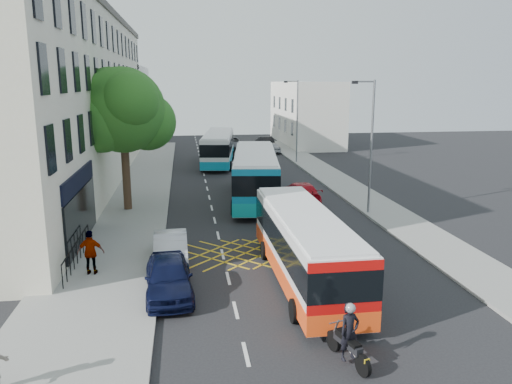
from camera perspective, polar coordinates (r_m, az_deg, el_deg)
name	(u,v)px	position (r m, az deg, el deg)	size (l,w,h in m)	color
ground	(322,305)	(19.04, 7.52, -12.63)	(120.00, 120.00, 0.00)	black
pavement_left	(128,210)	(32.74, -14.39, -1.98)	(5.00, 70.00, 0.15)	gray
pavement_right	(369,201)	(34.81, 12.78, -1.04)	(3.00, 70.00, 0.15)	gray
terrace_main	(64,98)	(42.06, -21.13, 9.94)	(8.30, 45.00, 13.50)	beige
terrace_far	(116,104)	(72.19, -15.75, 9.66)	(8.00, 20.00, 10.00)	silver
building_right	(305,113)	(66.59, 5.61, 8.99)	(6.00, 18.00, 8.00)	silver
street_tree	(122,111)	(31.77, -15.03, 8.93)	(6.30, 5.70, 8.80)	#382619
lamp_near	(370,140)	(30.80, 12.90, 5.81)	(1.45, 0.15, 8.00)	slate
lamp_far	(296,117)	(49.91, 4.61, 8.55)	(1.45, 0.15, 8.00)	slate
railings	(77,251)	(23.55, -19.80, -6.40)	(0.08, 5.60, 1.14)	black
bus_near	(305,246)	(20.43, 5.57, -6.15)	(2.63, 10.38, 2.91)	silver
bus_mid	(255,175)	(34.20, -0.09, 1.98)	(4.38, 12.36, 3.40)	silver
bus_far	(218,148)	(49.32, -4.33, 5.06)	(4.08, 11.50, 3.16)	silver
motorbike	(349,335)	(15.23, 10.56, -15.79)	(0.82, 2.08, 1.89)	black
parked_car_blue	(169,277)	(19.64, -9.96, -9.52)	(1.77, 4.40, 1.50)	black
parked_car_silver	(171,249)	(22.83, -9.73, -6.46)	(1.48, 4.24, 1.40)	#B0B1B8
red_hatchback	(301,192)	(33.95, 5.15, -0.04)	(1.95, 4.79, 1.39)	#AE0712
distant_car_grey	(232,143)	(60.67, -2.78, 5.59)	(2.40, 5.21, 1.45)	#45474E
distant_car_silver	(272,147)	(57.50, 1.82, 5.11)	(1.46, 3.64, 1.24)	#A7A9AF
distant_car_dark	(265,142)	(62.03, 1.00, 5.74)	(1.51, 4.32, 1.42)	black
pedestrian_far	(91,252)	(22.02, -18.35, -6.57)	(1.11, 0.46, 1.89)	gray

